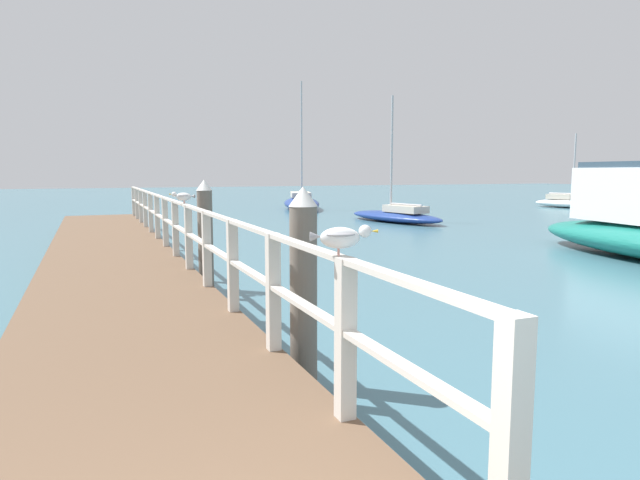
{
  "coord_description": "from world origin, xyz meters",
  "views": [
    {
      "loc": [
        -0.37,
        -0.91,
        2.22
      ],
      "look_at": [
        3.62,
        8.61,
        0.94
      ],
      "focal_mm": 30.86,
      "sensor_mm": 36.0,
      "label": 1
    }
  ],
  "objects_px": {
    "boat_1": "(396,215)",
    "boat_2": "(301,202)",
    "seagull_foreground": "(341,236)",
    "dock_piling_far": "(205,235)",
    "seagull_background": "(183,196)",
    "boat_3": "(568,202)",
    "dock_piling_near": "(303,288)"
  },
  "relations": [
    {
      "from": "seagull_foreground",
      "to": "seagull_background",
      "type": "height_order",
      "value": "same"
    },
    {
      "from": "dock_piling_far",
      "to": "boat_3",
      "type": "distance_m",
      "value": 29.56
    },
    {
      "from": "seagull_background",
      "to": "boat_1",
      "type": "distance_m",
      "value": 15.47
    },
    {
      "from": "dock_piling_near",
      "to": "boat_3",
      "type": "height_order",
      "value": "boat_3"
    },
    {
      "from": "boat_2",
      "to": "boat_3",
      "type": "relative_size",
      "value": 1.62
    },
    {
      "from": "seagull_foreground",
      "to": "boat_2",
      "type": "distance_m",
      "value": 29.01
    },
    {
      "from": "boat_2",
      "to": "dock_piling_near",
      "type": "bearing_deg",
      "value": 86.78
    },
    {
      "from": "dock_piling_near",
      "to": "seagull_foreground",
      "type": "distance_m",
      "value": 1.89
    },
    {
      "from": "seagull_foreground",
      "to": "boat_1",
      "type": "height_order",
      "value": "boat_1"
    },
    {
      "from": "dock_piling_near",
      "to": "boat_3",
      "type": "distance_m",
      "value": 32.49
    },
    {
      "from": "boat_1",
      "to": "boat_3",
      "type": "height_order",
      "value": "boat_1"
    },
    {
      "from": "seagull_background",
      "to": "boat_3",
      "type": "bearing_deg",
      "value": -33.02
    },
    {
      "from": "boat_1",
      "to": "boat_2",
      "type": "height_order",
      "value": "boat_2"
    },
    {
      "from": "seagull_background",
      "to": "boat_2",
      "type": "height_order",
      "value": "boat_2"
    },
    {
      "from": "dock_piling_near",
      "to": "boat_2",
      "type": "relative_size",
      "value": 0.28
    },
    {
      "from": "dock_piling_far",
      "to": "seagull_background",
      "type": "distance_m",
      "value": 0.83
    },
    {
      "from": "dock_piling_far",
      "to": "boat_2",
      "type": "height_order",
      "value": "boat_2"
    },
    {
      "from": "seagull_foreground",
      "to": "seagull_background",
      "type": "distance_m",
      "value": 6.85
    },
    {
      "from": "seagull_foreground",
      "to": "boat_3",
      "type": "xyz_separation_m",
      "value": [
        25.73,
        22.01,
        -1.45
      ]
    },
    {
      "from": "dock_piling_far",
      "to": "boat_2",
      "type": "xyz_separation_m",
      "value": [
        9.66,
        20.35,
        -0.64
      ]
    },
    {
      "from": "boat_1",
      "to": "seagull_background",
      "type": "bearing_deg",
      "value": -146.75
    },
    {
      "from": "seagull_foreground",
      "to": "boat_2",
      "type": "height_order",
      "value": "boat_2"
    },
    {
      "from": "boat_1",
      "to": "boat_2",
      "type": "relative_size",
      "value": 0.77
    },
    {
      "from": "dock_piling_far",
      "to": "boat_2",
      "type": "relative_size",
      "value": 0.28
    },
    {
      "from": "seagull_foreground",
      "to": "boat_3",
      "type": "relative_size",
      "value": 0.1
    },
    {
      "from": "dock_piling_near",
      "to": "boat_2",
      "type": "bearing_deg",
      "value": 69.24
    },
    {
      "from": "boat_3",
      "to": "dock_piling_far",
      "type": "bearing_deg",
      "value": 16.99
    },
    {
      "from": "boat_3",
      "to": "seagull_foreground",
      "type": "bearing_deg",
      "value": 26.64
    },
    {
      "from": "seagull_background",
      "to": "boat_2",
      "type": "relative_size",
      "value": 0.06
    },
    {
      "from": "seagull_foreground",
      "to": "boat_1",
      "type": "xyz_separation_m",
      "value": [
        10.92,
        17.69,
        -1.47
      ]
    },
    {
      "from": "dock_piling_far",
      "to": "boat_1",
      "type": "xyz_separation_m",
      "value": [
        10.55,
        10.86,
        -0.74
      ]
    },
    {
      "from": "boat_1",
      "to": "dock_piling_near",
      "type": "bearing_deg",
      "value": -134.93
    }
  ]
}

